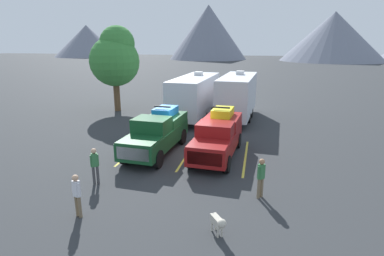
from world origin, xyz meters
name	(u,v)px	position (x,y,z in m)	size (l,w,h in m)	color
ground_plane	(188,153)	(0.00, 0.00, 0.00)	(240.00, 240.00, 0.00)	#2D3033
pickup_truck_a	(157,132)	(-1.77, -0.10, 1.18)	(2.45, 5.92, 2.51)	#144723
pickup_truck_b	(218,135)	(1.67, 0.06, 1.17)	(2.41, 5.75, 2.60)	maroon
lot_stripe_a	(135,149)	(-3.22, 0.06, 0.00)	(0.12, 5.50, 0.01)	gold
lot_stripe_b	(188,153)	(0.00, 0.06, 0.00)	(0.12, 5.50, 0.01)	gold
lot_stripe_c	(245,157)	(3.22, 0.06, 0.00)	(0.12, 5.50, 0.01)	gold
camper_trailer_a	(195,95)	(-1.30, 8.20, 1.94)	(2.97, 9.07, 3.68)	silver
camper_trailer_b	(237,95)	(2.09, 8.57, 2.00)	(2.86, 8.54, 3.79)	silver
person_a	(261,176)	(4.00, -4.41, 0.97)	(0.31, 0.31, 1.68)	#726047
person_b	(77,193)	(-2.41, -7.26, 0.95)	(0.34, 0.27, 1.65)	#726047
person_c	(95,164)	(-3.14, -4.67, 0.96)	(0.32, 0.30, 1.67)	#3F3F42
dog	(219,222)	(2.69, -7.34, 0.49)	(0.60, 0.77, 0.73)	beige
tree_a	(115,57)	(-8.68, 9.58, 4.77)	(4.33, 4.33, 7.44)	brown
mountain_ridge	(287,38)	(11.67, 91.25, 6.96)	(148.49, 38.82, 17.48)	slate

